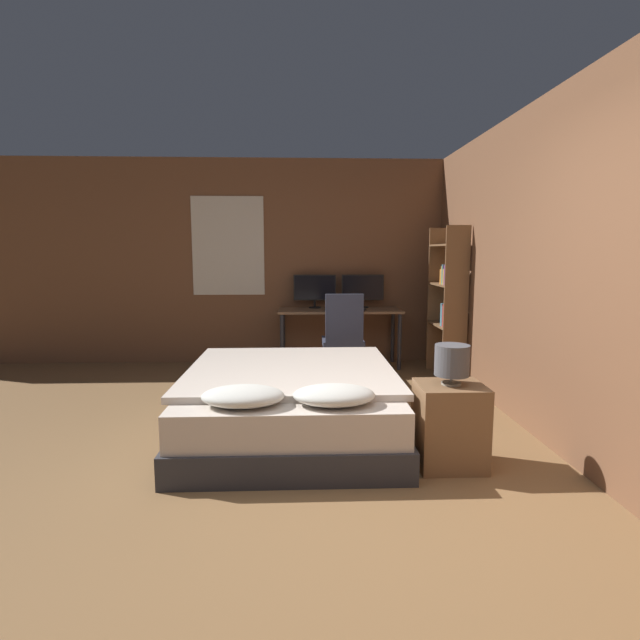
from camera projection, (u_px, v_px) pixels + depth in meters
ground_plane at (316, 522)px, 2.77m from camera, size 20.00×20.00×0.00m
wall_back at (305, 262)px, 6.69m from camera, size 12.00×0.08×2.70m
wall_side_right at (532, 269)px, 4.14m from camera, size 0.06×12.00×2.70m
bed at (291, 402)px, 4.10m from camera, size 1.70×2.03×0.61m
nightstand at (450, 425)px, 3.47m from camera, size 0.45×0.41×0.58m
bedside_lamp at (452, 361)px, 3.41m from camera, size 0.24×0.24×0.28m
desk at (340, 317)px, 6.46m from camera, size 1.58×0.56×0.75m
monitor_left at (315, 289)px, 6.58m from camera, size 0.56×0.16×0.44m
monitor_right at (363, 289)px, 6.60m from camera, size 0.56×0.16×0.44m
keyboard at (341, 310)px, 6.27m from camera, size 0.39×0.13×0.02m
computer_mouse at (364, 309)px, 6.28m from camera, size 0.07×0.05×0.04m
office_chair at (343, 345)px, 5.80m from camera, size 0.52×0.52×1.02m
bookshelf at (449, 296)px, 5.83m from camera, size 0.27×0.73×1.78m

